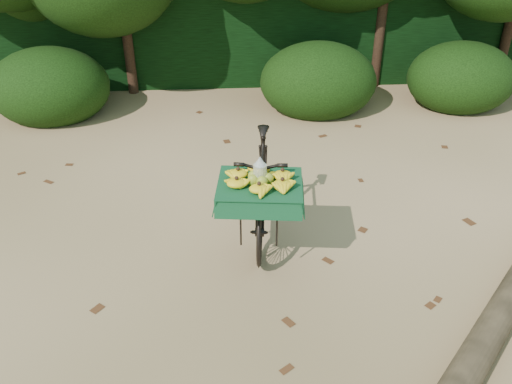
{
  "coord_description": "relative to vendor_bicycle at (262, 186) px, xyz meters",
  "views": [
    {
      "loc": [
        -0.13,
        -4.49,
        3.68
      ],
      "look_at": [
        0.18,
        0.27,
        0.78
      ],
      "focal_mm": 38.0,
      "sensor_mm": 36.0,
      "label": 1
    }
  ],
  "objects": [
    {
      "name": "ground",
      "position": [
        -0.27,
        -0.69,
        -0.6
      ],
      "size": [
        80.0,
        80.0,
        0.0
      ],
      "primitive_type": "plane",
      "color": "tan",
      "rests_on": "ground"
    },
    {
      "name": "vendor_bicycle",
      "position": [
        0.0,
        0.0,
        0.0
      ],
      "size": [
        0.91,
        1.99,
        1.18
      ],
      "rotation": [
        0.0,
        0.0,
        -0.11
      ],
      "color": "black",
      "rests_on": "ground"
    },
    {
      "name": "leaf_litter",
      "position": [
        -0.27,
        -0.04,
        -0.6
      ],
      "size": [
        7.0,
        7.3,
        0.01
      ],
      "primitive_type": null,
      "color": "#4E2A14",
      "rests_on": "ground"
    },
    {
      "name": "fallen_log",
      "position": [
        2.14,
        -1.6,
        -0.46
      ],
      "size": [
        2.84,
        3.06,
        0.28
      ],
      "primitive_type": "cylinder",
      "rotation": [
        1.57,
        0.0,
        -0.74
      ],
      "color": "brown",
      "rests_on": "ground"
    },
    {
      "name": "hedge_backdrop",
      "position": [
        -0.27,
        5.61,
        0.3
      ],
      "size": [
        26.0,
        1.8,
        1.8
      ],
      "primitive_type": "cube",
      "color": "black",
      "rests_on": "ground"
    },
    {
      "name": "bush_clumps",
      "position": [
        0.23,
        3.61,
        -0.15
      ],
      "size": [
        8.8,
        1.7,
        0.9
      ],
      "primitive_type": null,
      "color": "black",
      "rests_on": "ground"
    }
  ]
}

